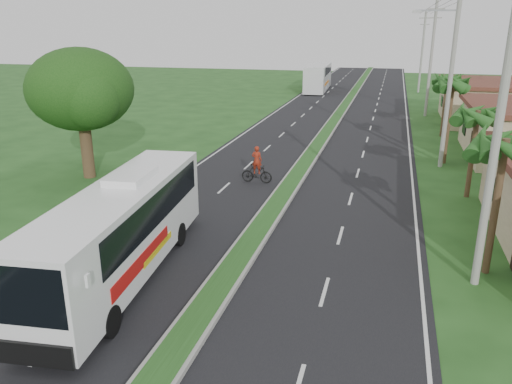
# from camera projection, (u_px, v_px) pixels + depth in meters

# --- Properties ---
(ground) EXTENTS (180.00, 180.00, 0.00)m
(ground) POSITION_uv_depth(u_px,v_px,m) (227.00, 279.00, 17.81)
(ground) COLOR #1F4619
(ground) RESTS_ON ground
(road_asphalt) EXTENTS (14.00, 160.00, 0.02)m
(road_asphalt) POSITION_uv_depth(u_px,v_px,m) (314.00, 151.00, 36.13)
(road_asphalt) COLOR black
(road_asphalt) RESTS_ON ground
(median_strip) EXTENTS (1.20, 160.00, 0.18)m
(median_strip) POSITION_uv_depth(u_px,v_px,m) (314.00, 150.00, 36.10)
(median_strip) COLOR gray
(median_strip) RESTS_ON ground
(lane_edge_left) EXTENTS (0.12, 160.00, 0.01)m
(lane_edge_left) POSITION_uv_depth(u_px,v_px,m) (226.00, 146.00, 37.80)
(lane_edge_left) COLOR silver
(lane_edge_left) RESTS_ON ground
(lane_edge_right) EXTENTS (0.12, 160.00, 0.01)m
(lane_edge_right) POSITION_uv_depth(u_px,v_px,m) (410.00, 157.00, 34.46)
(lane_edge_right) COLOR silver
(lane_edge_right) RESTS_ON ground
(shop_far) EXTENTS (8.60, 11.60, 3.82)m
(shop_far) POSITION_uv_depth(u_px,v_px,m) (490.00, 102.00, 46.69)
(shop_far) COLOR tan
(shop_far) RESTS_ON ground
(palm_verge_a) EXTENTS (2.40, 2.40, 5.45)m
(palm_verge_a) POSITION_uv_depth(u_px,v_px,m) (505.00, 146.00, 16.83)
(palm_verge_a) COLOR #473321
(palm_verge_a) RESTS_ON ground
(palm_verge_b) EXTENTS (2.40, 2.40, 5.05)m
(palm_verge_b) POSITION_uv_depth(u_px,v_px,m) (478.00, 115.00, 25.09)
(palm_verge_b) COLOR #473321
(palm_verge_b) RESTS_ON ground
(palm_verge_c) EXTENTS (2.40, 2.40, 5.85)m
(palm_verge_c) POSITION_uv_depth(u_px,v_px,m) (453.00, 84.00, 31.41)
(palm_verge_c) COLOR #473321
(palm_verge_c) RESTS_ON ground
(palm_verge_d) EXTENTS (2.40, 2.40, 5.25)m
(palm_verge_d) POSITION_uv_depth(u_px,v_px,m) (448.00, 80.00, 39.71)
(palm_verge_d) COLOR #473321
(palm_verge_d) RESTS_ON ground
(shade_tree) EXTENTS (6.30, 6.00, 7.54)m
(shade_tree) POSITION_uv_depth(u_px,v_px,m) (79.00, 92.00, 28.43)
(shade_tree) COLOR #473321
(shade_tree) RESTS_ON ground
(utility_pole_a) EXTENTS (1.60, 0.28, 11.00)m
(utility_pole_a) POSITION_uv_depth(u_px,v_px,m) (499.00, 123.00, 15.74)
(utility_pole_a) COLOR gray
(utility_pole_a) RESTS_ON ground
(utility_pole_b) EXTENTS (3.20, 0.28, 12.00)m
(utility_pole_b) POSITION_uv_depth(u_px,v_px,m) (451.00, 67.00, 30.22)
(utility_pole_b) COLOR gray
(utility_pole_b) RESTS_ON ground
(utility_pole_c) EXTENTS (1.60, 0.28, 11.00)m
(utility_pole_c) POSITION_uv_depth(u_px,v_px,m) (431.00, 58.00, 48.71)
(utility_pole_c) COLOR gray
(utility_pole_c) RESTS_ON ground
(utility_pole_d) EXTENTS (1.60, 0.28, 10.50)m
(utility_pole_d) POSITION_uv_depth(u_px,v_px,m) (422.00, 52.00, 67.11)
(utility_pole_d) COLOR gray
(utility_pole_d) RESTS_ON ground
(coach_bus_main) EXTENTS (3.42, 11.27, 3.59)m
(coach_bus_main) POSITION_uv_depth(u_px,v_px,m) (122.00, 225.00, 17.42)
(coach_bus_main) COLOR white
(coach_bus_main) RESTS_ON ground
(coach_bus_far) EXTENTS (3.21, 12.43, 3.59)m
(coach_bus_far) POSITION_uv_depth(u_px,v_px,m) (318.00, 76.00, 70.13)
(coach_bus_far) COLOR silver
(coach_bus_far) RESTS_ON ground
(motorcyclist) EXTENTS (1.82, 0.56, 2.17)m
(motorcyclist) POSITION_uv_depth(u_px,v_px,m) (257.00, 170.00, 28.59)
(motorcyclist) COLOR black
(motorcyclist) RESTS_ON ground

